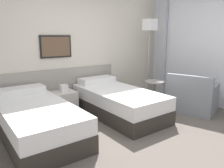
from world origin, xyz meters
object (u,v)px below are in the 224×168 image
floor_lamp (150,32)px  side_table (154,89)px  nightstand (64,102)px  bed_near_door (36,120)px  armchair (192,99)px  bed_near_window (117,102)px

floor_lamp → side_table: size_ratio=3.33×
nightstand → floor_lamp: 2.48m
bed_near_door → side_table: bed_near_door is taller
side_table → armchair: (0.41, -0.66, -0.13)m
bed_near_door → floor_lamp: floor_lamp is taller
nightstand → floor_lamp: (2.04, -0.28, 1.37)m
bed_near_window → side_table: size_ratio=3.50×
bed_near_door → bed_near_window: same height
side_table → bed_near_window: bearing=175.1°
nightstand → armchair: (2.13, -1.45, 0.03)m
nightstand → bed_near_door: bearing=-137.7°
bed_near_door → armchair: size_ratio=1.89×
bed_near_door → bed_near_window: 1.57m
bed_near_door → floor_lamp: (2.83, 0.43, 1.34)m
bed_near_window → armchair: bearing=-28.7°
nightstand → floor_lamp: floor_lamp is taller
bed_near_window → bed_near_door: bearing=180.0°
bed_near_window → floor_lamp: floor_lamp is taller
floor_lamp → armchair: (0.09, -1.17, -1.34)m
armchair → floor_lamp: bearing=-13.4°
bed_near_window → floor_lamp: bearing=18.8°
bed_near_window → side_table: (0.94, -0.08, 0.13)m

